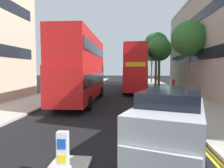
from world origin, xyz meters
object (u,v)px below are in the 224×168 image
at_px(keep_left_bollard, 63,155).
at_px(pedestrian_far, 173,84).
at_px(double_decker_bus_oncoming, 136,68).
at_px(double_decker_bus_away, 82,67).
at_px(taxi_minivan, 171,123).

relative_size(keep_left_bollard, pedestrian_far, 0.69).
relative_size(keep_left_bollard, double_decker_bus_oncoming, 0.10).
bearing_deg(double_decker_bus_oncoming, keep_left_bollard, -96.90).
distance_m(keep_left_bollard, double_decker_bus_away, 12.22).
height_order(double_decker_bus_oncoming, taxi_minivan, double_decker_bus_oncoming).
height_order(keep_left_bollard, double_decker_bus_oncoming, double_decker_bus_oncoming).
distance_m(double_decker_bus_oncoming, pedestrian_far, 4.99).
distance_m(keep_left_bollard, double_decker_bus_oncoming, 20.80).
xyz_separation_m(double_decker_bus_away, taxi_minivan, (5.36, -10.11, -1.96)).
xyz_separation_m(keep_left_bollard, taxi_minivan, (3.01, 1.64, 0.46)).
bearing_deg(pedestrian_far, double_decker_bus_away, -139.39).
relative_size(keep_left_bollard, double_decker_bus_away, 0.10).
height_order(double_decker_bus_oncoming, pedestrian_far, double_decker_bus_oncoming).
xyz_separation_m(double_decker_bus_oncoming, taxi_minivan, (0.53, -18.88, -1.96)).
distance_m(double_decker_bus_oncoming, taxi_minivan, 18.98).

